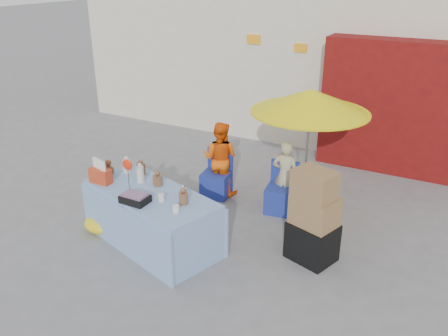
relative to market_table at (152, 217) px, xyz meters
The scene contains 9 objects.
ground 0.79m from the market_table, 33.20° to the left, with size 80.00×80.00×0.00m, color slate.
market_table is the anchor object (origin of this frame).
chair_left 1.85m from the market_table, 87.66° to the left, with size 0.54×0.53×0.85m.
chair_right 2.27m from the market_table, 54.25° to the left, with size 0.54×0.53×0.85m.
vendor_orange 1.99m from the market_table, 87.76° to the left, with size 0.66×0.51×1.36m, color #FF620D.
vendor_beige 2.39m from the market_table, 56.09° to the left, with size 0.44×0.29×1.21m, color #BDB485.
umbrella 3.05m from the market_table, 52.55° to the left, with size 1.90×1.90×2.09m.
box_stack 2.36m from the market_table, 17.59° to the left, with size 0.75×0.67×1.37m.
tarp_bundle 0.95m from the market_table, behind, with size 0.59×0.47×0.26m, color yellow.
Camera 1 is at (3.32, -5.28, 3.88)m, focal length 38.00 mm.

